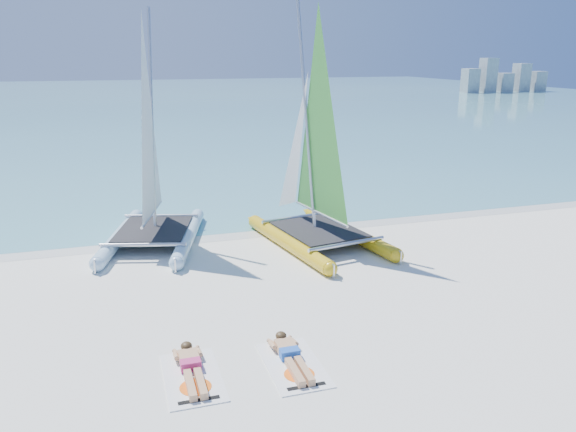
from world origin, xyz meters
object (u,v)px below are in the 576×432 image
towel_a (193,377)px  sunbather_a (191,366)px  towel_b (293,365)px  catamaran_yellow (311,166)px  catamaran_blue (150,174)px  sunbather_b (290,355)px

towel_a → sunbather_a: (0.00, 0.19, 0.11)m
towel_a → towel_b: bearing=-4.5°
catamaran_yellow → towel_b: size_ratio=3.97×
towel_a → sunbather_a: sunbather_a is taller
catamaran_blue → sunbather_a: 8.02m
catamaran_blue → towel_a: bearing=-74.4°
catamaran_yellow → towel_a: catamaran_yellow is taller
catamaran_blue → towel_b: (1.91, -8.10, -2.13)m
catamaran_yellow → towel_b: (-2.78, -6.96, -2.31)m
sunbather_a → towel_b: bearing=-10.3°
catamaran_yellow → sunbather_a: catamaran_yellow is taller
sunbather_a → towel_b: (1.85, -0.34, -0.11)m
catamaran_yellow → catamaran_blue: bearing=156.3°
catamaran_yellow → sunbather_b: 7.64m
towel_a → catamaran_blue: bearing=90.4°
sunbather_b → towel_a: bearing=-178.5°
towel_a → towel_b: same height
sunbather_a → towel_b: sunbather_a is taller
catamaran_blue → catamaran_yellow: size_ratio=0.98×
catamaran_blue → catamaran_yellow: (4.69, -1.14, 0.17)m
catamaran_blue → towel_a: (0.06, -7.96, -2.13)m
towel_b → sunbather_b: size_ratio=1.07×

